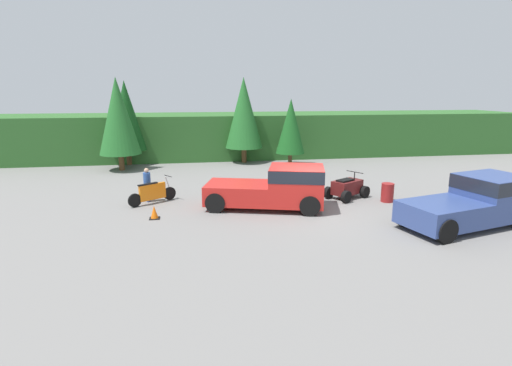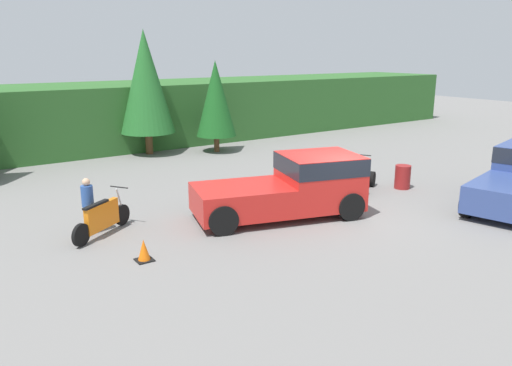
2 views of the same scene
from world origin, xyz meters
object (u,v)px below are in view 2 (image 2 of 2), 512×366
(steel_barrel, at_px, (403,177))
(rider_person, at_px, (88,204))
(dirt_bike, at_px, (102,218))
(quad_atv, at_px, (353,177))
(traffic_cone, at_px, (144,251))
(pickup_truck_red, at_px, (294,185))

(steel_barrel, bearing_deg, rider_person, 170.52)
(dirt_bike, xyz_separation_m, rider_person, (-0.26, 0.37, 0.38))
(steel_barrel, bearing_deg, dirt_bike, 172.20)
(quad_atv, relative_size, steel_barrel, 2.74)
(dirt_bike, height_order, rider_person, rider_person)
(rider_person, bearing_deg, traffic_cone, -101.65)
(dirt_bike, height_order, steel_barrel, dirt_bike)
(pickup_truck_red, relative_size, quad_atv, 2.30)
(quad_atv, height_order, rider_person, rider_person)
(dirt_bike, distance_m, rider_person, 0.59)
(dirt_bike, bearing_deg, steel_barrel, -42.30)
(quad_atv, distance_m, rider_person, 9.55)
(pickup_truck_red, bearing_deg, rider_person, 176.33)
(pickup_truck_red, height_order, traffic_cone, pickup_truck_red)
(dirt_bike, xyz_separation_m, steel_barrel, (10.87, -1.49, -0.05))
(pickup_truck_red, xyz_separation_m, steel_barrel, (5.36, 0.19, -0.56))
(dirt_bike, distance_m, steel_barrel, 10.97)
(pickup_truck_red, xyz_separation_m, traffic_cone, (-5.26, -0.67, -0.74))
(traffic_cone, height_order, steel_barrel, steel_barrel)
(quad_atv, bearing_deg, pickup_truck_red, 165.60)
(dirt_bike, bearing_deg, quad_atv, -37.93)
(dirt_bike, bearing_deg, pickup_truck_red, -51.47)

